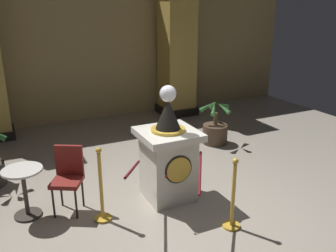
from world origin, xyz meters
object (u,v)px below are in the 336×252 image
object	(u,v)px
potted_palm_right	(215,130)
cafe_chair_red	(68,173)
pedestal_clock	(168,157)
cafe_table	(24,187)
stanchion_far	(233,204)
stanchion_near	(102,195)

from	to	relation	value
potted_palm_right	cafe_chair_red	bearing A→B (deg)	-158.32
pedestal_clock	cafe_table	bearing A→B (deg)	169.10
stanchion_far	cafe_table	bearing A→B (deg)	148.77
potted_palm_right	pedestal_clock	bearing A→B (deg)	-139.52
stanchion_near	potted_palm_right	distance (m)	3.49
stanchion_near	cafe_table	size ratio (longest dim) A/B	1.49
stanchion_near	cafe_chair_red	size ratio (longest dim) A/B	1.12
stanchion_near	stanchion_far	size ratio (longest dim) A/B	1.08
cafe_table	cafe_chair_red	xyz separation A→B (m)	(0.59, -0.08, 0.11)
pedestal_clock	potted_palm_right	size ratio (longest dim) A/B	1.81
pedestal_clock	cafe_table	size ratio (longest dim) A/B	2.44
stanchion_near	stanchion_far	world-z (taller)	stanchion_near
potted_palm_right	cafe_table	xyz separation A→B (m)	(-3.92, -1.24, 0.17)
pedestal_clock	stanchion_near	distance (m)	1.14
potted_palm_right	cafe_chair_red	size ratio (longest dim) A/B	1.02
cafe_table	potted_palm_right	bearing A→B (deg)	17.57
cafe_chair_red	cafe_table	bearing A→B (deg)	171.86
cafe_table	cafe_chair_red	world-z (taller)	cafe_chair_red
pedestal_clock	stanchion_near	world-z (taller)	pedestal_clock
stanchion_near	cafe_table	xyz separation A→B (m)	(-0.93, 0.55, 0.08)
stanchion_far	cafe_chair_red	xyz separation A→B (m)	(-1.84, 1.39, 0.23)
pedestal_clock	stanchion_near	bearing A→B (deg)	-171.51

